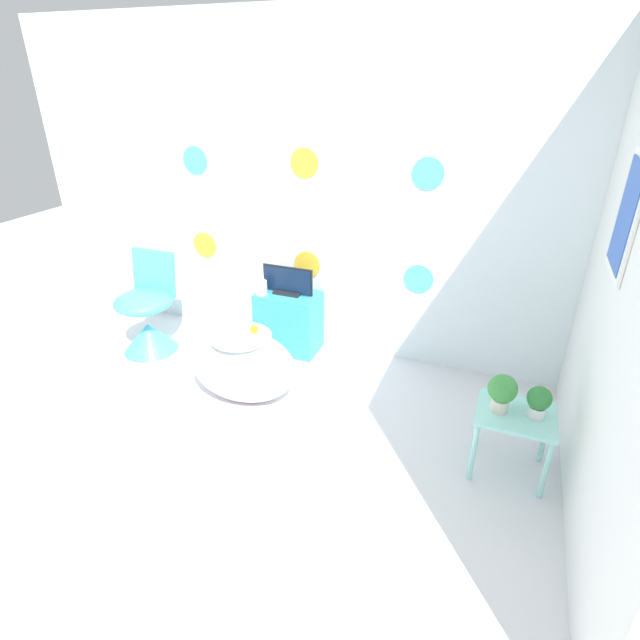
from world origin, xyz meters
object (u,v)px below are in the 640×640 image
chair (147,319)px  vase (261,287)px  tv (288,282)px  potted_plant_right (539,401)px  bathtub (243,365)px  potted_plant_left (502,391)px

chair → vase: (0.91, 0.36, 0.30)m
chair → tv: chair is taller
tv → vase: bearing=-154.1°
chair → potted_plant_right: size_ratio=4.42×
bathtub → chair: (-1.09, 0.31, 0.03)m
chair → potted_plant_left: size_ratio=3.65×
chair → vase: size_ratio=5.62×
bathtub → potted_plant_left: bearing=-3.8°
vase → potted_plant_right: 2.27m
vase → potted_plant_right: (2.13, -0.77, -0.06)m
bathtub → potted_plant_left: (1.75, -0.12, 0.29)m
bathtub → vase: (-0.18, 0.67, 0.32)m
bathtub → tv: (0.01, 0.76, 0.36)m
chair → tv: 1.24m
bathtub → potted_plant_left: 1.78m
potted_plant_left → potted_plant_right: 0.20m
potted_plant_right → potted_plant_left: bearing=-174.9°
bathtub → tv: bearing=89.0°
chair → potted_plant_right: chair is taller
vase → potted_plant_left: size_ratio=0.65×
chair → vase: chair is taller
bathtub → chair: chair is taller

